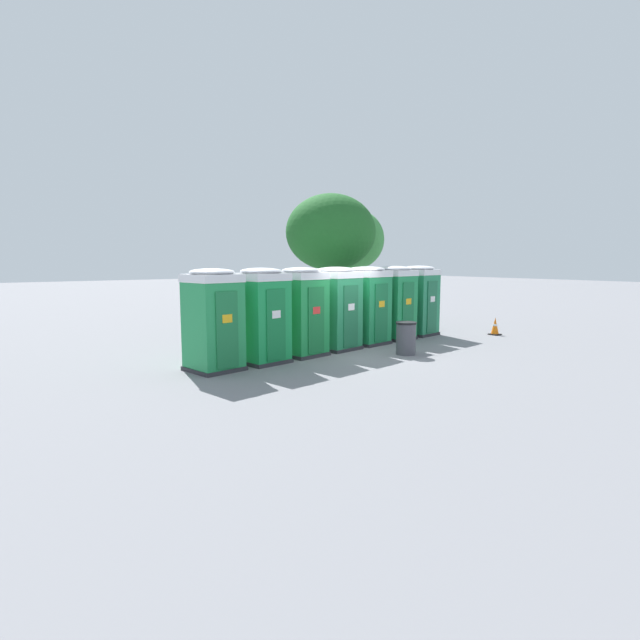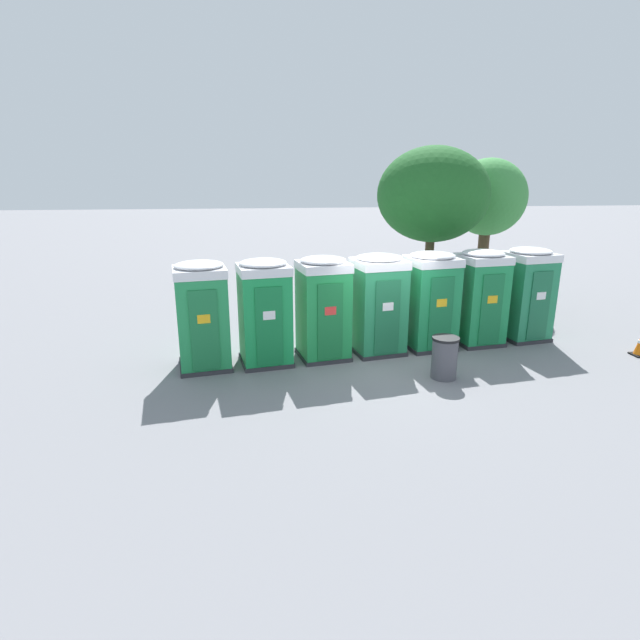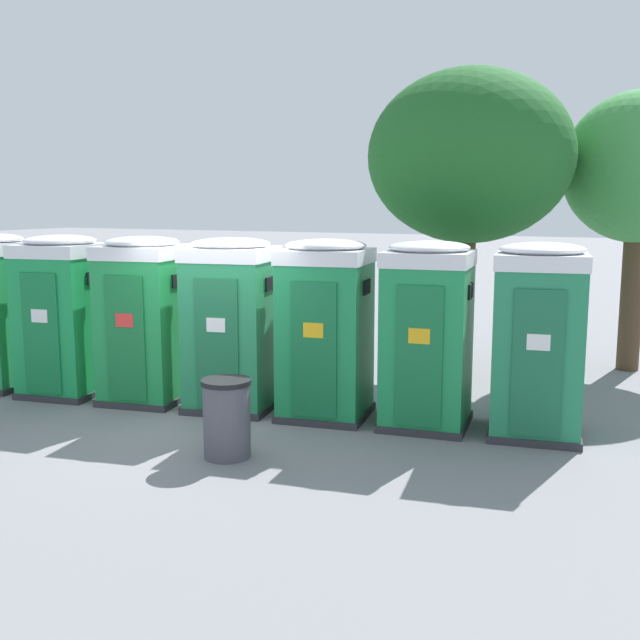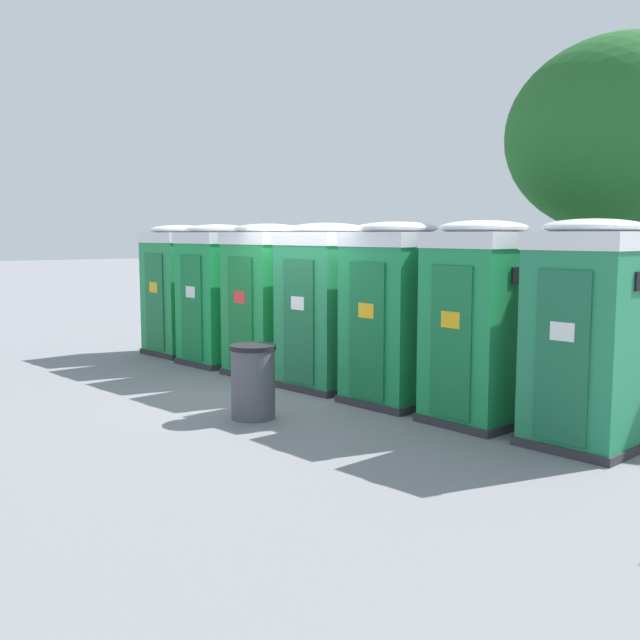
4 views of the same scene
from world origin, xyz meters
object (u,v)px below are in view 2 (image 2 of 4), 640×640
at_px(trash_can, 444,357).
at_px(portapotty_5, 480,297).
at_px(portapotty_4, 430,300).
at_px(portapotty_1, 265,312).
at_px(portapotty_2, 323,307).
at_px(street_tree_1, 433,195).
at_px(portapotty_0, 202,315).
at_px(portapotty_3, 378,304).
at_px(street_tree_0, 488,199).
at_px(portapotty_6, 526,293).

bearing_deg(trash_can, portapotty_5, 51.94).
height_order(portapotty_4, portapotty_5, same).
height_order(portapotty_1, trash_can, portapotty_1).
xyz_separation_m(portapotty_2, street_tree_1, (3.99, 3.84, 2.52)).
xyz_separation_m(portapotty_5, street_tree_1, (-0.31, 3.25, 2.52)).
height_order(portapotty_1, portapotty_4, same).
relative_size(portapotty_0, portapotty_3, 1.00).
height_order(street_tree_0, trash_can, street_tree_0).
bearing_deg(street_tree_1, portapotty_4, -108.10).
xyz_separation_m(street_tree_1, trash_can, (-1.47, -5.52, -3.32)).
bearing_deg(street_tree_1, portapotty_1, -143.19).
xyz_separation_m(portapotty_3, street_tree_0, (5.17, 5.31, 2.32)).
distance_m(portapotty_1, street_tree_1, 7.22).
relative_size(portapotty_1, portapotty_5, 1.00).
bearing_deg(portapotty_1, portapotty_6, 8.04).
bearing_deg(portapotty_4, portapotty_6, 7.92).
xyz_separation_m(portapotty_4, portapotty_6, (2.86, 0.40, 0.00)).
distance_m(portapotty_0, portapotty_5, 7.22).
distance_m(street_tree_0, street_tree_1, 3.12).
relative_size(portapotty_6, trash_can, 2.65).
bearing_deg(portapotty_2, portapotty_3, 8.31).
bearing_deg(portapotty_5, trash_can, -128.06).
relative_size(portapotty_0, portapotty_1, 1.00).
height_order(portapotty_3, portapotty_6, same).
relative_size(portapotty_0, street_tree_1, 0.48).
height_order(portapotty_5, portapotty_6, same).
distance_m(portapotty_4, portapotty_6, 2.89).
bearing_deg(portapotty_2, portapotty_6, 7.93).
bearing_deg(street_tree_1, portapotty_5, -84.59).
bearing_deg(portapotty_5, portapotty_6, 8.38).
bearing_deg(portapotty_0, portapotty_6, 7.48).
distance_m(portapotty_0, portapotty_1, 1.45).
relative_size(portapotty_5, trash_can, 2.65).
distance_m(portapotty_2, portapotty_5, 4.33).
bearing_deg(portapotty_5, portapotty_4, -172.55).
relative_size(portapotty_3, portapotty_6, 1.00).
distance_m(portapotty_4, street_tree_0, 6.75).
distance_m(portapotty_3, street_tree_0, 7.77).
height_order(portapotty_4, portapotty_6, same).
bearing_deg(portapotty_0, street_tree_0, 31.70).
bearing_deg(portapotty_4, portapotty_1, -171.88).
bearing_deg(portapotty_4, trash_can, -99.37).
bearing_deg(trash_can, portapotty_3, 119.93).
xyz_separation_m(portapotty_2, trash_can, (2.52, -1.68, -0.80)).
height_order(portapotty_6, street_tree_0, street_tree_0).
bearing_deg(portapotty_1, portapotty_2, 8.45).
xyz_separation_m(portapotty_1, portapotty_6, (7.15, 1.01, 0.00)).
bearing_deg(portapotty_4, street_tree_0, 53.84).
bearing_deg(portapotty_5, portapotty_3, -172.48).
relative_size(portapotty_3, street_tree_0, 0.51).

